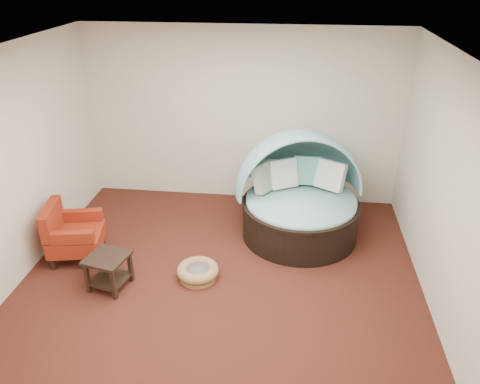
# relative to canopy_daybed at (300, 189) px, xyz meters

# --- Properties ---
(floor) EXTENTS (5.00, 5.00, 0.00)m
(floor) POSITION_rel_canopy_daybed_xyz_m (-0.95, -1.43, -0.71)
(floor) COLOR #491E15
(floor) RESTS_ON ground
(wall_back) EXTENTS (5.00, 0.00, 5.00)m
(wall_back) POSITION_rel_canopy_daybed_xyz_m (-0.95, 1.07, 0.69)
(wall_back) COLOR beige
(wall_back) RESTS_ON floor
(wall_front) EXTENTS (5.00, 0.00, 5.00)m
(wall_front) POSITION_rel_canopy_daybed_xyz_m (-0.95, -3.93, 0.69)
(wall_front) COLOR beige
(wall_front) RESTS_ON floor
(wall_left) EXTENTS (0.00, 5.00, 5.00)m
(wall_left) POSITION_rel_canopy_daybed_xyz_m (-3.45, -1.43, 0.69)
(wall_left) COLOR beige
(wall_left) RESTS_ON floor
(wall_right) EXTENTS (0.00, 5.00, 5.00)m
(wall_right) POSITION_rel_canopy_daybed_xyz_m (1.55, -1.43, 0.69)
(wall_right) COLOR beige
(wall_right) RESTS_ON floor
(ceiling) EXTENTS (5.00, 5.00, 0.00)m
(ceiling) POSITION_rel_canopy_daybed_xyz_m (-0.95, -1.43, 2.09)
(ceiling) COLOR white
(ceiling) RESTS_ON wall_back
(canopy_daybed) EXTENTS (2.07, 2.03, 1.53)m
(canopy_daybed) POSITION_rel_canopy_daybed_xyz_m (0.00, 0.00, 0.00)
(canopy_daybed) COLOR black
(canopy_daybed) RESTS_ON floor
(pet_basket) EXTENTS (0.68, 0.68, 0.19)m
(pet_basket) POSITION_rel_canopy_daybed_xyz_m (-1.24, -1.29, -0.61)
(pet_basket) COLOR olive
(pet_basket) RESTS_ON floor
(red_armchair) EXTENTS (0.80, 0.80, 0.80)m
(red_armchair) POSITION_rel_canopy_daybed_xyz_m (-3.00, -1.02, -0.34)
(red_armchair) COLOR black
(red_armchair) RESTS_ON floor
(side_table) EXTENTS (0.56, 0.56, 0.45)m
(side_table) POSITION_rel_canopy_daybed_xyz_m (-2.28, -1.58, -0.42)
(side_table) COLOR black
(side_table) RESTS_ON floor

